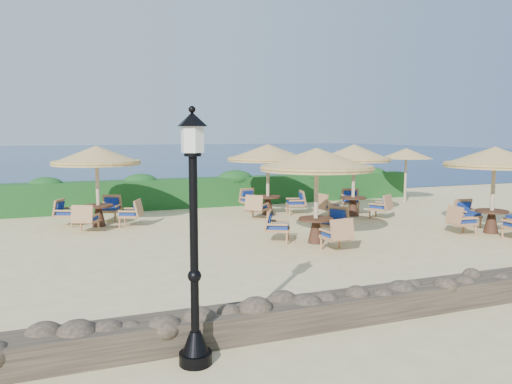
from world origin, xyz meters
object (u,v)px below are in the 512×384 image
lamp_post (194,249)px  cafe_set_3 (268,163)px  cafe_set_2 (97,171)px  cafe_set_4 (354,165)px  cafe_set_0 (317,172)px  extra_parasol (406,154)px  cafe_set_1 (494,173)px

lamp_post → cafe_set_3: size_ratio=1.08×
cafe_set_2 → cafe_set_3: size_ratio=0.94×
lamp_post → cafe_set_4: 12.80m
cafe_set_0 → extra_parasol: bearing=38.2°
lamp_post → cafe_set_1: (10.66, 5.31, 0.32)m
lamp_post → cafe_set_0: size_ratio=1.05×
lamp_post → extra_parasol: lamp_post is taller
cafe_set_0 → cafe_set_4: 5.03m
lamp_post → cafe_set_1: 11.91m
cafe_set_1 → cafe_set_2: size_ratio=1.04×
extra_parasol → cafe_set_4: 4.80m
lamp_post → cafe_set_4: lamp_post is taller
cafe_set_2 → cafe_set_4: 9.04m
cafe_set_0 → cafe_set_4: same height
extra_parasol → cafe_set_3: cafe_set_3 is taller
cafe_set_1 → cafe_set_3: 7.65m
lamp_post → cafe_set_2: lamp_post is taller
cafe_set_1 → cafe_set_2: same height
cafe_set_3 → cafe_set_0: bearing=-97.2°
cafe_set_0 → cafe_set_2: 7.32m
lamp_post → cafe_set_1: bearing=26.5°
lamp_post → cafe_set_0: lamp_post is taller
cafe_set_2 → lamp_post: bearing=-87.2°
lamp_post → cafe_set_3: lamp_post is taller
lamp_post → cafe_set_1: size_ratio=1.11×
cafe_set_3 → cafe_set_4: 3.17m
extra_parasol → cafe_set_1: 6.97m
lamp_post → cafe_set_0: (4.96, 5.99, 0.43)m
cafe_set_1 → cafe_set_2: 12.48m
cafe_set_0 → lamp_post: bearing=-129.6°
extra_parasol → cafe_set_1: size_ratio=0.81×
cafe_set_2 → cafe_set_0: bearing=-41.4°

